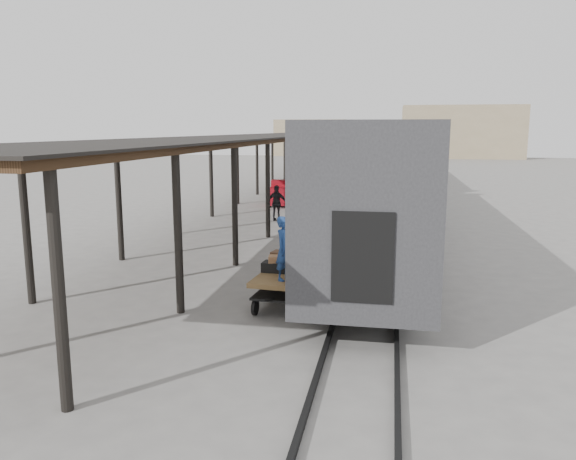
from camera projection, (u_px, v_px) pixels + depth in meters
The scene contains 11 objects.
ground at pixel (253, 292), 15.63m from camera, with size 160.00×160.00×0.00m, color slate.
train at pixel (387, 150), 47.27m from camera, with size 3.45×76.01×4.01m.
canopy at pixel (289, 136), 38.75m from camera, with size 4.90×64.30×4.15m.
rails at pixel (386, 181), 47.94m from camera, with size 1.54×150.00×0.12m.
building_far at pixel (460, 132), 87.86m from camera, with size 18.00×10.00×8.00m, color tan.
building_left at pixel (312, 138), 96.23m from camera, with size 12.00×8.00×6.00m, color tan.
baggage_cart at pixel (286, 281), 14.39m from camera, with size 1.47×2.51×0.86m.
suitcase_stack at pixel (285, 263), 14.68m from camera, with size 1.30×1.07×0.43m.
luggage_tug at pixel (279, 194), 33.06m from camera, with size 1.19×1.78×1.50m.
porter at pixel (284, 248), 13.57m from camera, with size 0.57×0.38×1.57m, color navy.
pedestrian at pixel (277, 203), 27.68m from camera, with size 1.03×0.43×1.76m, color black.
Camera 1 is at (3.71, -14.64, 4.50)m, focal length 35.00 mm.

